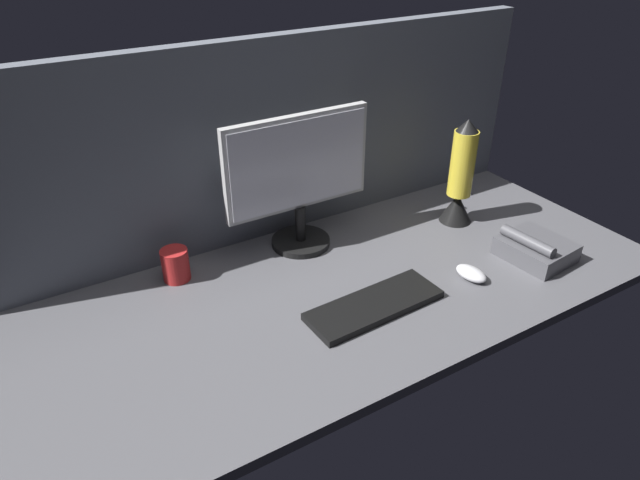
{
  "coord_description": "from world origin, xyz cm",
  "views": [
    {
      "loc": [
        -72.21,
        -107.53,
        91.9
      ],
      "look_at": [
        -0.12,
        0.0,
        14.0
      ],
      "focal_mm": 31.95,
      "sensor_mm": 36.0,
      "label": 1
    }
  ],
  "objects_px": {
    "monitor": "(297,176)",
    "desk_phone": "(535,249)",
    "keyboard": "(374,305)",
    "lava_lamp": "(460,180)",
    "mouse": "(471,273)",
    "mug_red_plastic": "(176,265)"
  },
  "relations": [
    {
      "from": "mouse",
      "to": "lava_lamp",
      "type": "xyz_separation_m",
      "value": [
        0.2,
        0.28,
        0.13
      ]
    },
    {
      "from": "keyboard",
      "to": "mouse",
      "type": "xyz_separation_m",
      "value": [
        0.31,
        -0.03,
        0.01
      ]
    },
    {
      "from": "mouse",
      "to": "mug_red_plastic",
      "type": "distance_m",
      "value": 0.83
    },
    {
      "from": "desk_phone",
      "to": "monitor",
      "type": "bearing_deg",
      "value": 142.32
    },
    {
      "from": "mug_red_plastic",
      "to": "lava_lamp",
      "type": "xyz_separation_m",
      "value": [
        0.9,
        -0.15,
        0.1
      ]
    },
    {
      "from": "lava_lamp",
      "to": "keyboard",
      "type": "bearing_deg",
      "value": -153.87
    },
    {
      "from": "mouse",
      "to": "desk_phone",
      "type": "height_order",
      "value": "desk_phone"
    },
    {
      "from": "mug_red_plastic",
      "to": "mouse",
      "type": "bearing_deg",
      "value": -30.92
    },
    {
      "from": "monitor",
      "to": "desk_phone",
      "type": "height_order",
      "value": "monitor"
    },
    {
      "from": "keyboard",
      "to": "mug_red_plastic",
      "type": "height_order",
      "value": "mug_red_plastic"
    },
    {
      "from": "mouse",
      "to": "desk_phone",
      "type": "xyz_separation_m",
      "value": [
        0.24,
        -0.02,
        0.01
      ]
    },
    {
      "from": "monitor",
      "to": "lava_lamp",
      "type": "distance_m",
      "value": 0.54
    },
    {
      "from": "monitor",
      "to": "keyboard",
      "type": "distance_m",
      "value": 0.44
    },
    {
      "from": "keyboard",
      "to": "lava_lamp",
      "type": "height_order",
      "value": "lava_lamp"
    },
    {
      "from": "mouse",
      "to": "desk_phone",
      "type": "relative_size",
      "value": 0.47
    },
    {
      "from": "mouse",
      "to": "monitor",
      "type": "bearing_deg",
      "value": 119.84
    },
    {
      "from": "mouse",
      "to": "lava_lamp",
      "type": "relative_size",
      "value": 0.28
    },
    {
      "from": "monitor",
      "to": "mouse",
      "type": "bearing_deg",
      "value": -52.24
    },
    {
      "from": "mouse",
      "to": "lava_lamp",
      "type": "height_order",
      "value": "lava_lamp"
    },
    {
      "from": "mouse",
      "to": "mug_red_plastic",
      "type": "height_order",
      "value": "mug_red_plastic"
    },
    {
      "from": "keyboard",
      "to": "desk_phone",
      "type": "relative_size",
      "value": 1.8
    },
    {
      "from": "monitor",
      "to": "lava_lamp",
      "type": "xyz_separation_m",
      "value": [
        0.52,
        -0.14,
        -0.08
      ]
    }
  ]
}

